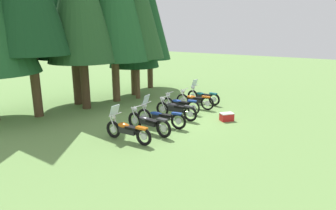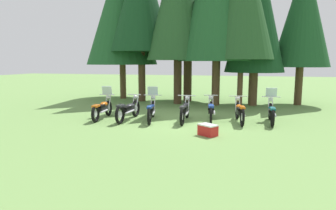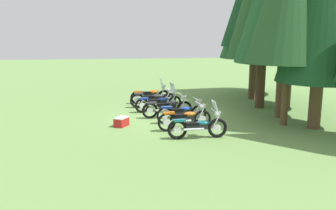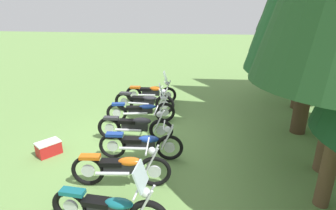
{
  "view_description": "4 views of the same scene",
  "coord_description": "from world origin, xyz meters",
  "views": [
    {
      "loc": [
        -10.49,
        -7.96,
        4.03
      ],
      "look_at": [
        -0.26,
        0.1,
        0.72
      ],
      "focal_mm": 30.52,
      "sensor_mm": 36.0,
      "label": 1
    },
    {
      "loc": [
        2.5,
        -11.79,
        2.44
      ],
      "look_at": [
        -0.51,
        -0.47,
        0.71
      ],
      "focal_mm": 31.71,
      "sensor_mm": 36.0,
      "label": 2
    },
    {
      "loc": [
        15.39,
        -2.6,
        3.65
      ],
      "look_at": [
        0.84,
        -0.19,
        0.72
      ],
      "focal_mm": 38.0,
      "sensor_mm": 36.0,
      "label": 3
    },
    {
      "loc": [
        6.98,
        2.12,
        3.69
      ],
      "look_at": [
        -0.95,
        0.72,
        0.82
      ],
      "focal_mm": 28.11,
      "sensor_mm": 36.0,
      "label": 4
    }
  ],
  "objects": [
    {
      "name": "motorcycle_4",
      "position": [
        1.11,
        0.38,
        0.45
      ],
      "size": [
        0.62,
        2.21,
        1.01
      ],
      "rotation": [
        0.0,
        0.0,
        1.69
      ],
      "color": "black",
      "rests_on": "ground_plane"
    },
    {
      "name": "pine_tree_6",
      "position": [
        2.84,
        5.34,
        5.22
      ],
      "size": [
        3.23,
        3.23,
        8.63
      ],
      "color": "brown",
      "rests_on": "ground_plane"
    },
    {
      "name": "motorcycle_0",
      "position": [
        -3.42,
        -0.43,
        0.46
      ],
      "size": [
        0.68,
        2.18,
        1.35
      ],
      "rotation": [
        0.0,
        0.0,
        1.67
      ],
      "color": "black",
      "rests_on": "ground_plane"
    },
    {
      "name": "pine_tree_3",
      "position": [
        -1.02,
        6.12,
        5.7
      ],
      "size": [
        4.14,
        4.14,
        8.79
      ],
      "color": "#42301E",
      "rests_on": "ground_plane"
    },
    {
      "name": "picnic_cooler",
      "position": [
        1.31,
        -2.18,
        0.19
      ],
      "size": [
        0.72,
        0.66,
        0.38
      ],
      "color": "red",
      "rests_on": "ground_plane"
    },
    {
      "name": "motorcycle_5",
      "position": [
        2.27,
        0.25,
        0.46
      ],
      "size": [
        0.76,
        2.2,
        1.02
      ],
      "rotation": [
        0.0,
        0.0,
        1.73
      ],
      "color": "black",
      "rests_on": "ground_plane"
    },
    {
      "name": "pine_tree_7",
      "position": [
        5.32,
        6.18,
        5.05
      ],
      "size": [
        3.06,
        3.06,
        8.03
      ],
      "color": "#4C3823",
      "rests_on": "ground_plane"
    },
    {
      "name": "motorcycle_1",
      "position": [
        -2.23,
        -0.43,
        0.45
      ],
      "size": [
        0.61,
        2.37,
        1.03
      ],
      "rotation": [
        0.0,
        0.0,
        1.55
      ],
      "color": "black",
      "rests_on": "ground_plane"
    },
    {
      "name": "pine_tree_0",
      "position": [
        -5.42,
        6.39,
        5.74
      ],
      "size": [
        4.57,
        4.57,
        9.25
      ],
      "color": "brown",
      "rests_on": "ground_plane"
    },
    {
      "name": "motorcycle_2",
      "position": [
        -1.28,
        -0.27,
        0.45
      ],
      "size": [
        0.85,
        2.36,
        1.37
      ],
      "rotation": [
        0.0,
        0.0,
        1.79
      ],
      "color": "black",
      "rests_on": "ground_plane"
    },
    {
      "name": "motorcycle_6",
      "position": [
        3.49,
        0.47,
        0.45
      ],
      "size": [
        0.73,
        2.18,
        1.37
      ],
      "rotation": [
        0.0,
        0.0,
        1.56
      ],
      "color": "black",
      "rests_on": "ground_plane"
    },
    {
      "name": "motorcycle_3",
      "position": [
        0.1,
        -0.08,
        0.46
      ],
      "size": [
        0.76,
        2.3,
        1.01
      ],
      "rotation": [
        0.0,
        0.0,
        1.64
      ],
      "color": "black",
      "rests_on": "ground_plane"
    },
    {
      "name": "ground_plane",
      "position": [
        0.0,
        0.0,
        0.0
      ],
      "size": [
        80.0,
        80.0,
        0.0
      ],
      "primitive_type": "plane",
      "color": "#6B934C"
    }
  ]
}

